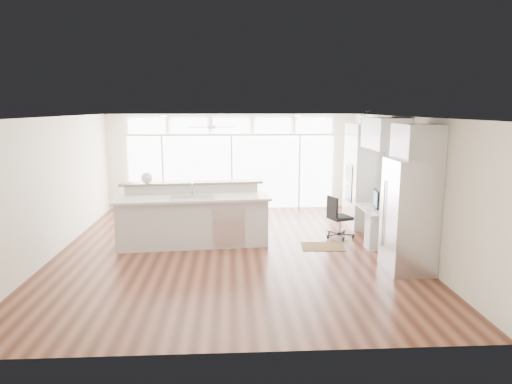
{
  "coord_description": "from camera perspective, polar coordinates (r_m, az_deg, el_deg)",
  "views": [
    {
      "loc": [
        -0.02,
        -8.99,
        2.87
      ],
      "look_at": [
        0.51,
        0.6,
        1.09
      ],
      "focal_mm": 32.0,
      "sensor_mm": 36.0,
      "label": 1
    }
  ],
  "objects": [
    {
      "name": "potted_plant",
      "position": [
        11.25,
        13.46,
        8.94
      ],
      "size": [
        0.31,
        0.33,
        0.24
      ],
      "primitive_type": "imported",
      "rotation": [
        0.0,
        0.0,
        -0.1
      ],
      "color": "#2E6029",
      "rests_on": "oven_cabinet"
    },
    {
      "name": "refrigerator",
      "position": [
        8.47,
        18.62,
        -2.84
      ],
      "size": [
        0.76,
        0.9,
        2.0
      ],
      "primitive_type": "cube",
      "color": "silver",
      "rests_on": "floor"
    },
    {
      "name": "monitor",
      "position": [
        9.97,
        14.82,
        -0.85
      ],
      "size": [
        0.16,
        0.51,
        0.42
      ],
      "primitive_type": "cube",
      "rotation": [
        0.0,
        0.0,
        -0.16
      ],
      "color": "black",
      "rests_on": "desk_nook"
    },
    {
      "name": "fishbowl",
      "position": [
        9.97,
        -13.48,
        1.71
      ],
      "size": [
        0.26,
        0.26,
        0.24
      ],
      "primitive_type": "sphere",
      "rotation": [
        0.0,
        0.0,
        -0.09
      ],
      "color": "white",
      "rests_on": "kitchen_island"
    },
    {
      "name": "rug",
      "position": [
        9.73,
        8.35,
        -6.75
      ],
      "size": [
        0.93,
        0.7,
        0.01
      ],
      "primitive_type": "cube",
      "rotation": [
        0.0,
        0.0,
        -0.08
      ],
      "color": "#3B2812",
      "rests_on": "floor"
    },
    {
      "name": "oven_cabinet",
      "position": [
        11.37,
        13.16,
        2.02
      ],
      "size": [
        0.64,
        1.2,
        2.5
      ],
      "primitive_type": "cube",
      "color": "silver",
      "rests_on": "floor"
    },
    {
      "name": "kitchen_island",
      "position": [
        9.68,
        -7.89,
        -2.93
      ],
      "size": [
        3.31,
        1.49,
        1.28
      ],
      "primitive_type": "cube",
      "rotation": [
        0.0,
        0.0,
        0.09
      ],
      "color": "silver",
      "rests_on": "floor"
    },
    {
      "name": "ceiling_fan",
      "position": [
        11.81,
        -5.56,
        8.55
      ],
      "size": [
        1.16,
        1.16,
        0.32
      ],
      "primitive_type": "cube",
      "color": "white",
      "rests_on": "ceiling"
    },
    {
      "name": "floor",
      "position": [
        9.44,
        -2.93,
        -7.28
      ],
      "size": [
        7.0,
        8.0,
        0.02
      ],
      "primitive_type": "cube",
      "color": "#442015",
      "rests_on": "ground"
    },
    {
      "name": "transom_row",
      "position": [
        12.94,
        -3.11,
        8.31
      ],
      "size": [
        5.9,
        0.06,
        0.4
      ],
      "primitive_type": "cube",
      "color": "white",
      "rests_on": "wall_back"
    },
    {
      "name": "wall_back",
      "position": [
        13.08,
        -3.07,
        3.81
      ],
      "size": [
        7.0,
        0.04,
        2.7
      ],
      "primitive_type": "cube",
      "color": "white",
      "rests_on": "floor"
    },
    {
      "name": "wall_front",
      "position": [
        5.22,
        -2.86,
        -6.48
      ],
      "size": [
        7.0,
        0.04,
        2.7
      ],
      "primitive_type": "cube",
      "color": "white",
      "rests_on": "floor"
    },
    {
      "name": "desk_window",
      "position": [
        10.01,
        17.21,
        2.44
      ],
      "size": [
        0.04,
        0.85,
        0.85
      ],
      "primitive_type": "cube",
      "color": "white",
      "rests_on": "wall_right"
    },
    {
      "name": "upper_cabinets",
      "position": [
        9.84,
        15.87,
        7.06
      ],
      "size": [
        0.64,
        1.3,
        0.64
      ],
      "primitive_type": "cube",
      "color": "silver",
      "rests_on": "wall_right"
    },
    {
      "name": "office_chair",
      "position": [
        10.36,
        10.46,
        -3.11
      ],
      "size": [
        0.61,
        0.58,
        0.93
      ],
      "primitive_type": "cube",
      "rotation": [
        0.0,
        0.0,
        0.34
      ],
      "color": "black",
      "rests_on": "floor"
    },
    {
      "name": "ceiling",
      "position": [
        8.99,
        -3.09,
        9.39
      ],
      "size": [
        7.0,
        8.0,
        0.02
      ],
      "primitive_type": "cube",
      "color": "white",
      "rests_on": "wall_back"
    },
    {
      "name": "framed_photos",
      "position": [
        10.61,
        16.02,
        2.11
      ],
      "size": [
        0.06,
        0.22,
        0.8
      ],
      "primitive_type": "cube",
      "color": "black",
      "rests_on": "wall_right"
    },
    {
      "name": "fridge_cabinet",
      "position": [
        8.3,
        19.54,
        5.95
      ],
      "size": [
        0.64,
        0.9,
        0.6
      ],
      "primitive_type": "cube",
      "color": "silver",
      "rests_on": "wall_right"
    },
    {
      "name": "wall_right",
      "position": [
        9.77,
        17.97,
        1.03
      ],
      "size": [
        0.04,
        8.0,
        2.7
      ],
      "primitive_type": "cube",
      "color": "white",
      "rests_on": "floor"
    },
    {
      "name": "desk_nook",
      "position": [
        10.12,
        15.1,
        -4.12
      ],
      "size": [
        0.72,
        1.3,
        0.76
      ],
      "primitive_type": "cube",
      "color": "silver",
      "rests_on": "floor"
    },
    {
      "name": "glass_wall",
      "position": [
        13.06,
        -3.06,
        2.47
      ],
      "size": [
        5.8,
        0.06,
        2.08
      ],
      "primitive_type": "cube",
      "color": "white",
      "rests_on": "wall_back"
    },
    {
      "name": "keyboard",
      "position": [
        9.96,
        13.84,
        -2.0
      ],
      "size": [
        0.18,
        0.36,
        0.02
      ],
      "primitive_type": "cube",
      "rotation": [
        0.0,
        0.0,
        -0.15
      ],
      "color": "silver",
      "rests_on": "desk_nook"
    },
    {
      "name": "recessed_lights",
      "position": [
        9.19,
        -3.1,
        9.29
      ],
      "size": [
        3.4,
        3.0,
        0.02
      ],
      "primitive_type": "cube",
      "color": "white",
      "rests_on": "ceiling"
    },
    {
      "name": "wall_left",
      "position": [
        9.76,
        -24.02,
        0.61
      ],
      "size": [
        0.04,
        8.0,
        2.7
      ],
      "primitive_type": "cube",
      "color": "white",
      "rests_on": "floor"
    }
  ]
}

